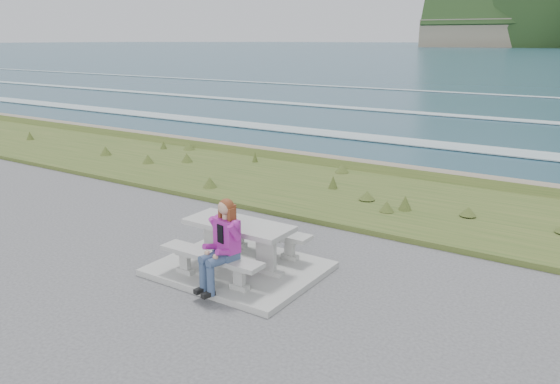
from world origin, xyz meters
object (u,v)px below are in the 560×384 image
at_px(bench_landward, 211,260).
at_px(seated_woman, 219,257).
at_px(picnic_table, 239,232).
at_px(bench_seaward, 264,234).

xyz_separation_m(bench_landward, seated_woman, (0.28, -0.13, 0.16)).
distance_m(picnic_table, bench_landward, 0.74).
relative_size(bench_seaward, seated_woman, 1.31).
xyz_separation_m(bench_landward, bench_seaward, (0.00, 1.40, 0.00)).
xyz_separation_m(picnic_table, bench_landward, (0.00, -0.70, -0.23)).
distance_m(bench_landward, seated_woman, 0.34).
height_order(bench_seaward, seated_woman, seated_woman).
height_order(bench_landward, seated_woman, seated_woman).
distance_m(picnic_table, bench_seaward, 0.74).
bearing_deg(bench_landward, seated_woman, -24.53).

